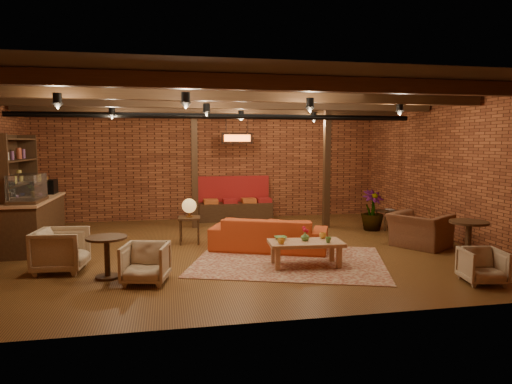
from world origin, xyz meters
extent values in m
plane|color=#3B220E|center=(0.00, 0.00, 0.00)|extent=(10.00, 10.00, 0.00)
cube|color=black|center=(0.00, 0.00, 3.20)|extent=(10.00, 8.00, 0.02)
cube|color=brown|center=(0.00, 4.00, 1.60)|extent=(10.00, 0.02, 3.20)
cube|color=brown|center=(0.00, -4.00, 1.60)|extent=(10.00, 0.02, 3.20)
cube|color=brown|center=(5.00, 0.00, 1.60)|extent=(0.02, 8.00, 3.20)
cylinder|color=black|center=(0.00, 1.60, 2.85)|extent=(9.60, 0.12, 0.12)
cube|color=black|center=(-0.60, 2.60, 1.60)|extent=(0.16, 0.16, 3.20)
cube|color=black|center=(2.80, 2.00, 1.60)|extent=(0.16, 0.16, 3.20)
imported|color=#337F33|center=(-4.00, 1.20, 1.22)|extent=(0.35, 0.39, 0.30)
cube|color=#E15616|center=(0.60, 3.10, 2.35)|extent=(0.86, 0.06, 0.30)
cube|color=maroon|center=(0.91, -1.23, 0.01)|extent=(4.17, 3.65, 0.01)
imported|color=#AA3A17|center=(0.74, -0.28, 0.35)|extent=(2.55, 1.76, 0.69)
cube|color=#966246|center=(1.12, -1.60, 0.42)|extent=(1.37, 0.76, 0.06)
cube|color=#966246|center=(0.55, -1.79, 0.20)|extent=(0.08, 0.08, 0.39)
cube|color=#966246|center=(1.65, -1.88, 0.20)|extent=(0.08, 0.08, 0.39)
cube|color=#966246|center=(0.59, -1.33, 0.20)|extent=(0.08, 0.08, 0.39)
cube|color=#966246|center=(1.69, -1.41, 0.20)|extent=(0.08, 0.08, 0.39)
imported|color=gold|center=(0.63, -1.73, 0.51)|extent=(0.14, 0.14, 0.10)
imported|color=#558B3F|center=(1.48, -1.79, 0.51)|extent=(0.11, 0.11, 0.10)
imported|color=gold|center=(1.50, -1.42, 0.51)|extent=(0.14, 0.14, 0.10)
imported|color=#558B3F|center=(0.71, -1.36, 0.48)|extent=(0.25, 0.25, 0.06)
imported|color=#558B3F|center=(1.12, -1.55, 0.52)|extent=(0.13, 0.13, 0.13)
sphere|color=#B11226|center=(1.12, -1.55, 0.66)|extent=(0.10, 0.10, 0.10)
cube|color=black|center=(-0.84, 0.70, 0.57)|extent=(0.51, 0.51, 0.05)
cylinder|color=black|center=(-0.84, 0.70, 0.27)|extent=(0.04, 0.04, 0.55)
cylinder|color=#A47236|center=(-0.84, 0.70, 0.60)|extent=(0.16, 0.16, 0.02)
cylinder|color=#A47236|center=(-0.84, 0.70, 0.68)|extent=(0.05, 0.05, 0.23)
sphere|color=gold|center=(-0.84, 0.70, 0.84)|extent=(0.32, 0.32, 0.32)
cylinder|color=black|center=(-2.31, -1.67, 0.67)|extent=(0.66, 0.66, 0.04)
cylinder|color=black|center=(-2.31, -1.67, 0.34)|extent=(0.09, 0.09, 0.65)
cylinder|color=black|center=(-2.31, -1.67, 0.02)|extent=(0.40, 0.40, 0.04)
imported|color=beige|center=(-3.14, -1.12, 0.41)|extent=(0.83, 0.88, 0.83)
imported|color=beige|center=(-1.68, -2.05, 0.35)|extent=(0.80, 0.77, 0.70)
imported|color=brown|center=(3.96, -0.62, 0.49)|extent=(1.20, 1.33, 0.98)
cube|color=black|center=(4.21, 1.37, 0.48)|extent=(0.53, 0.53, 0.04)
cylinder|color=black|center=(4.21, 1.37, 0.23)|extent=(0.04, 0.04, 0.46)
imported|color=black|center=(4.21, 1.37, 0.51)|extent=(0.21, 0.25, 0.02)
cylinder|color=black|center=(4.07, -2.06, 0.78)|extent=(0.69, 0.69, 0.04)
cylinder|color=black|center=(4.07, -2.06, 0.40)|extent=(0.11, 0.11, 0.75)
cylinder|color=black|center=(4.07, -2.06, 0.02)|extent=(0.41, 0.41, 0.04)
imported|color=beige|center=(3.57, -3.11, 0.31)|extent=(0.69, 0.66, 0.61)
imported|color=#4C7F4C|center=(3.80, 1.35, 1.54)|extent=(2.07, 2.07, 3.07)
camera|label=1|loc=(-1.32, -9.34, 2.22)|focal=32.00mm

